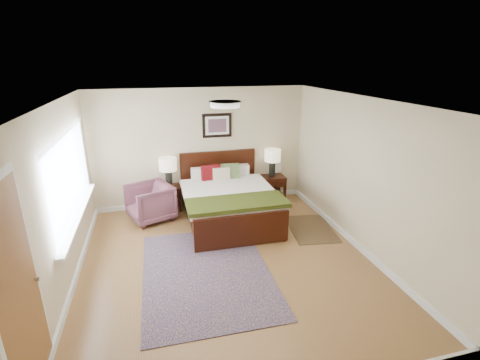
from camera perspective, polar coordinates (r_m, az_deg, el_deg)
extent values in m
plane|color=#905C37|center=(5.66, -2.10, -13.25)|extent=(5.00, 5.00, 0.00)
cube|color=beige|center=(7.45, -6.40, 5.25)|extent=(4.50, 0.04, 2.50)
cube|color=beige|center=(2.98, 8.57, -17.91)|extent=(4.50, 0.04, 2.50)
cube|color=beige|center=(5.15, -27.57, -3.37)|extent=(0.04, 5.00, 2.50)
cube|color=beige|center=(5.96, 19.37, 0.66)|extent=(0.04, 5.00, 2.50)
cube|color=white|center=(4.80, -2.47, 12.78)|extent=(4.50, 5.00, 0.02)
cube|color=silver|center=(5.75, -26.20, 0.64)|extent=(0.02, 2.72, 1.32)
cube|color=silver|center=(5.74, -26.05, 0.65)|extent=(0.01, 2.60, 1.20)
cube|color=silver|center=(5.95, -24.84, -5.08)|extent=(0.10, 2.72, 0.04)
cube|color=silver|center=(3.72, -32.59, -15.79)|extent=(0.01, 1.00, 2.18)
cube|color=brown|center=(3.74, -32.32, -16.30)|extent=(0.01, 0.90, 2.10)
cylinder|color=#999999|center=(4.06, -30.32, -13.87)|extent=(0.04, 0.04, 0.04)
cylinder|color=white|center=(4.81, -2.47, 12.31)|extent=(0.40, 0.40, 0.07)
cylinder|color=beige|center=(4.80, -2.47, 12.73)|extent=(0.44, 0.44, 0.01)
cube|color=black|center=(7.65, -3.58, 0.60)|extent=(1.64, 0.06, 1.15)
cube|color=black|center=(5.90, 0.39, -8.32)|extent=(1.64, 0.06, 0.57)
cube|color=black|center=(6.69, -8.40, -4.87)|extent=(0.06, 2.05, 0.18)
cube|color=black|center=(7.00, 4.40, -3.59)|extent=(0.06, 2.05, 0.18)
cube|color=white|center=(6.75, -1.86, -3.21)|extent=(1.54, 2.03, 0.23)
cube|color=white|center=(6.60, -1.69, -2.29)|extent=(1.72, 1.80, 0.10)
cube|color=#3D4213|center=(6.06, -0.47, -3.78)|extent=(1.76, 0.70, 0.07)
cube|color=white|center=(7.32, -6.00, 1.00)|extent=(0.51, 0.18, 0.27)
cube|color=white|center=(7.45, -0.54, 1.44)|extent=(0.51, 0.18, 0.27)
cube|color=#5E0A0F|center=(7.22, -4.82, 1.11)|extent=(0.40, 0.17, 0.33)
cube|color=#5D7543|center=(7.29, -1.65, 1.36)|extent=(0.40, 0.16, 0.33)
cube|color=beige|center=(7.18, -3.10, 0.89)|extent=(0.35, 0.13, 0.29)
cube|color=black|center=(7.39, -3.79, 8.93)|extent=(0.62, 0.03, 0.50)
cube|color=silver|center=(7.37, -3.76, 8.91)|extent=(0.50, 0.01, 0.38)
cube|color=#A52D23|center=(7.36, -3.74, 8.89)|extent=(0.38, 0.01, 0.28)
cube|color=black|center=(7.39, -11.49, -1.21)|extent=(0.44, 0.40, 0.05)
cube|color=black|center=(7.32, -12.77, -3.70)|extent=(0.05, 0.05, 0.48)
cube|color=black|center=(7.34, -9.77, -3.45)|extent=(0.05, 0.05, 0.48)
cube|color=black|center=(7.64, -12.88, -2.73)|extent=(0.05, 0.05, 0.48)
cube|color=black|center=(7.65, -10.00, -2.49)|extent=(0.05, 0.05, 0.48)
cube|color=black|center=(7.25, -11.34, -2.45)|extent=(0.38, 0.03, 0.14)
cube|color=black|center=(7.80, 5.26, 0.43)|extent=(0.56, 0.42, 0.05)
cube|color=black|center=(7.65, 3.87, -2.10)|extent=(0.05, 0.05, 0.51)
cube|color=black|center=(7.82, 7.38, -1.75)|extent=(0.05, 0.05, 0.51)
cube|color=black|center=(7.97, 3.06, -1.18)|extent=(0.05, 0.05, 0.51)
cube|color=black|center=(8.13, 6.44, -0.87)|extent=(0.05, 0.05, 0.51)
cube|color=black|center=(7.66, 5.72, -0.73)|extent=(0.50, 0.03, 0.14)
cube|color=black|center=(7.93, 5.17, -2.26)|extent=(0.50, 0.36, 0.03)
cube|color=black|center=(7.92, 5.18, -2.05)|extent=(0.21, 0.26, 0.03)
cube|color=black|center=(7.91, 5.18, -1.82)|extent=(0.21, 0.26, 0.03)
cube|color=black|center=(7.90, 5.19, -1.58)|extent=(0.21, 0.26, 0.03)
cube|color=black|center=(7.88, 5.20, -1.34)|extent=(0.21, 0.26, 0.03)
cylinder|color=black|center=(7.33, -11.59, 0.18)|extent=(0.14, 0.14, 0.32)
cylinder|color=black|center=(7.27, -11.68, 1.52)|extent=(0.02, 0.02, 0.06)
cylinder|color=beige|center=(7.23, -11.75, 2.58)|extent=(0.35, 0.35, 0.26)
cylinder|color=black|center=(7.74, 5.30, 1.77)|extent=(0.14, 0.14, 0.32)
cylinder|color=black|center=(7.69, 5.34, 3.04)|extent=(0.02, 0.02, 0.06)
cylinder|color=beige|center=(7.65, 5.37, 4.05)|extent=(0.35, 0.35, 0.26)
imported|color=brown|center=(7.08, -14.53, -3.60)|extent=(1.03, 1.02, 0.73)
cube|color=#0D1545|center=(5.43, -5.53, -14.80)|extent=(1.89, 2.65, 0.01)
cube|color=black|center=(6.76, 11.58, -7.82)|extent=(0.94, 1.27, 0.01)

